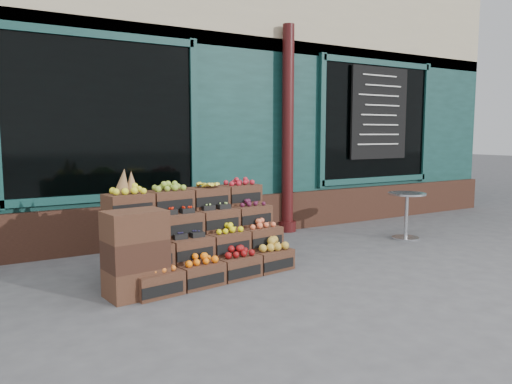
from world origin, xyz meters
TOP-DOWN VIEW (x-y plane):
  - ground at (0.00, 0.00)m, footprint 60.00×60.00m
  - shop_facade at (0.00, 5.11)m, footprint 12.00×6.24m
  - crate_display at (-1.02, 0.58)m, footprint 2.01×1.17m
  - spare_crates at (-1.86, 0.18)m, footprint 0.59×0.44m
  - bistro_table at (2.36, 0.66)m, footprint 0.54×0.54m
  - shopkeeper at (-1.13, 2.92)m, footprint 0.74×0.60m

SIDE VIEW (x-z plane):
  - ground at x=0.00m, z-range 0.00..0.00m
  - crate_display at x=-1.02m, z-range -0.23..0.97m
  - spare_crates at x=-1.86m, z-range 0.00..0.83m
  - bistro_table at x=2.36m, z-range 0.08..0.77m
  - shopkeeper at x=-1.13m, z-range 0.00..1.75m
  - shop_facade at x=0.00m, z-range 0.00..4.80m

